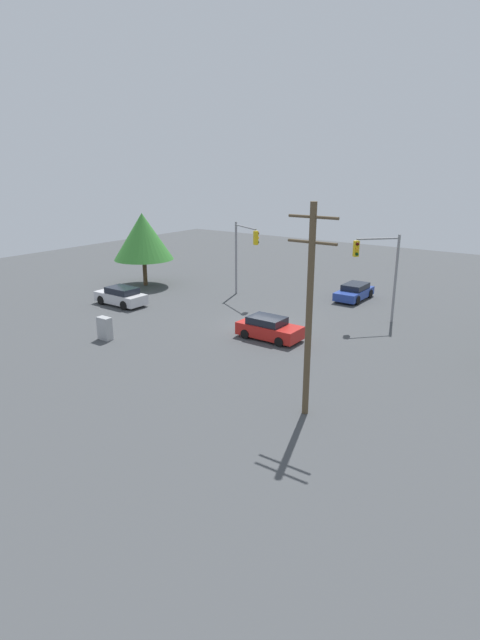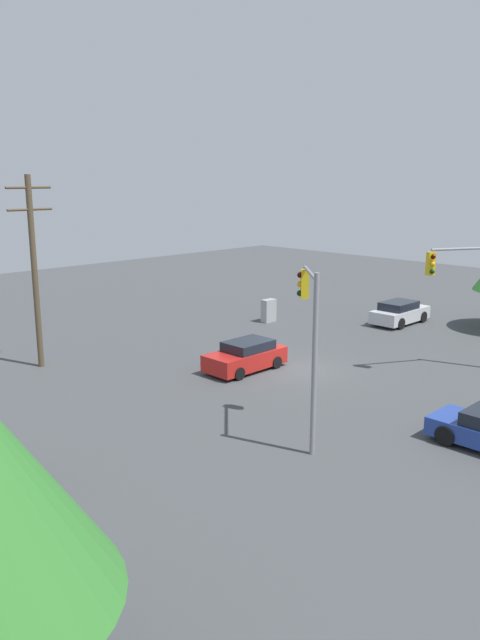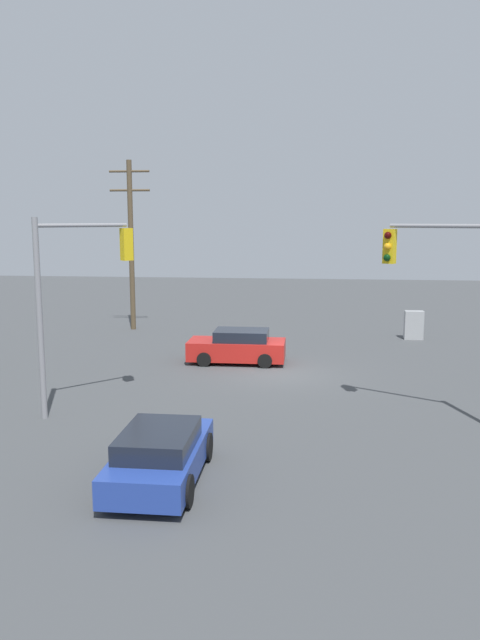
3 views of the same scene
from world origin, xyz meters
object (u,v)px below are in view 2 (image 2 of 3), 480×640
at_px(sedan_red, 246,356).
at_px(sedan_silver, 400,313).
at_px(traffic_signal_cross, 310,325).
at_px(traffic_signal_main, 471,284).
at_px(electrical_cabinet, 269,311).

xyz_separation_m(sedan_red, sedan_silver, (-13.86, -0.02, 0.02)).
distance_m(sedan_silver, traffic_signal_cross, 19.80).
bearing_deg(sedan_silver, traffic_signal_main, -41.22).
height_order(sedan_silver, electrical_cabinet, electrical_cabinet).
xyz_separation_m(sedan_silver, traffic_signal_main, (6.57, 7.50, 3.50)).
distance_m(traffic_signal_cross, electrical_cabinet, 18.72).
relative_size(sedan_silver, traffic_signal_cross, 0.70).
relative_size(sedan_red, electrical_cabinet, 2.81).
bearing_deg(sedan_red, traffic_signal_main, -135.75).
height_order(sedan_silver, traffic_signal_cross, traffic_signal_cross).
xyz_separation_m(traffic_signal_main, traffic_signal_cross, (11.51, -0.23, -0.04)).
height_order(traffic_signal_cross, electrical_cabinet, traffic_signal_cross).
bearing_deg(sedan_silver, traffic_signal_cross, -68.09).
bearing_deg(sedan_silver, sedan_red, -89.93).
relative_size(sedan_red, sedan_silver, 0.95).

